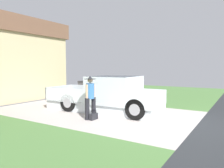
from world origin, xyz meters
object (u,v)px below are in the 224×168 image
pickup_truck (112,96)px  wheeled_trash_bin (85,89)px  handbag (94,116)px  person_with_hat (90,96)px

pickup_truck → wheeled_trash_bin: (2.93, 3.91, -0.12)m
pickup_truck → handbag: pickup_truck is taller
wheeled_trash_bin → handbag: bearing=-137.8°
handbag → wheeled_trash_bin: (4.52, 4.09, 0.45)m
person_with_hat → wheeled_trash_bin: person_with_hat is taller
pickup_truck → handbag: 1.69m
pickup_truck → wheeled_trash_bin: bearing=-129.9°
handbag → person_with_hat: bearing=79.4°
person_with_hat → pickup_truck: bearing=8.0°
person_with_hat → handbag: person_with_hat is taller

